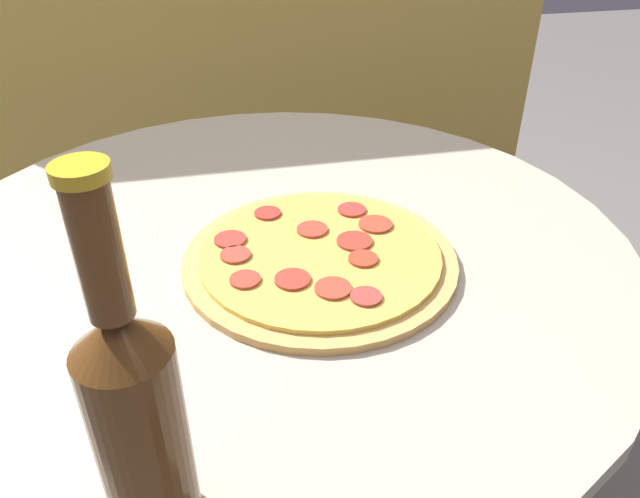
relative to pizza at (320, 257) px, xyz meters
The scene contains 4 objects.
table 0.20m from the pizza, 128.70° to the left, with size 0.90×0.90×0.71m.
fence_panel 0.84m from the pizza, 93.26° to the left, with size 1.53×0.04×1.49m.
pizza is the anchor object (origin of this frame).
beer_bottle 0.37m from the pizza, 121.56° to the right, with size 0.06×0.06×0.29m.
Camera 1 is at (-0.08, -0.66, 1.13)m, focal length 35.00 mm.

